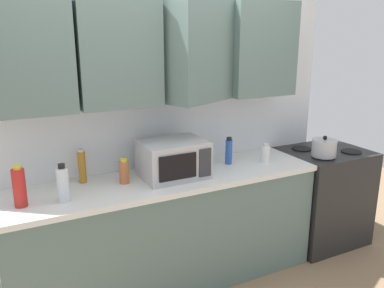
{
  "coord_description": "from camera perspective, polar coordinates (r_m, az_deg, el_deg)",
  "views": [
    {
      "loc": [
        -1.14,
        -2.96,
        1.97
      ],
      "look_at": [
        0.24,
        -0.25,
        1.12
      ],
      "focal_mm": 37.99,
      "sensor_mm": 36.0,
      "label": 1
    }
  ],
  "objects": [
    {
      "name": "bottle_white_jar",
      "position": [
        3.46,
        10.26,
        -1.32
      ],
      "size": [
        0.08,
        0.08,
        0.16
      ],
      "color": "white",
      "rests_on": "counter_run"
    },
    {
      "name": "bottle_blue_cleaner",
      "position": [
        3.37,
        5.19,
        -1.0
      ],
      "size": [
        0.06,
        0.06,
        0.23
      ],
      "color": "#2D56B7",
      "rests_on": "counter_run"
    },
    {
      "name": "stove_range",
      "position": [
        4.09,
        17.75,
        -6.93
      ],
      "size": [
        0.76,
        0.64,
        0.91
      ],
      "color": "black",
      "rests_on": "ground_plane"
    },
    {
      "name": "counter_run",
      "position": [
        3.27,
        -3.45,
        -12.11
      ],
      "size": [
        2.42,
        0.63,
        0.9
      ],
      "color": "slate",
      "rests_on": "ground_plane"
    },
    {
      "name": "bottle_clear_tall",
      "position": [
        2.75,
        -17.66,
        -5.4
      ],
      "size": [
        0.08,
        0.08,
        0.26
      ],
      "color": "silver",
      "rests_on": "counter_run"
    },
    {
      "name": "bottle_spice_jar",
      "position": [
        2.98,
        -9.5,
        -3.85
      ],
      "size": [
        0.07,
        0.07,
        0.19
      ],
      "color": "#BC6638",
      "rests_on": "counter_run"
    },
    {
      "name": "microwave",
      "position": [
        3.05,
        -2.63,
        -2.14
      ],
      "size": [
        0.48,
        0.37,
        0.28
      ],
      "color": "#B7B7BC",
      "rests_on": "counter_run"
    },
    {
      "name": "wall_back_with_cabinets",
      "position": [
        3.13,
        -5.48,
        8.31
      ],
      "size": [
        3.29,
        0.54,
        2.6
      ],
      "color": "white",
      "rests_on": "ground_plane"
    },
    {
      "name": "bottle_amber_vinegar",
      "position": [
        3.05,
        -15.18,
        -3.07
      ],
      "size": [
        0.05,
        0.05,
        0.25
      ],
      "color": "#AD701E",
      "rests_on": "counter_run"
    },
    {
      "name": "kettle",
      "position": [
        3.72,
        18.06,
        -0.51
      ],
      "size": [
        0.21,
        0.21,
        0.18
      ],
      "color": "#B2B2B7",
      "rests_on": "stove_range"
    },
    {
      "name": "bottle_red_sauce",
      "position": [
        2.77,
        -23.08,
        -5.62
      ],
      "size": [
        0.08,
        0.08,
        0.27
      ],
      "color": "red",
      "rests_on": "counter_run"
    }
  ]
}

